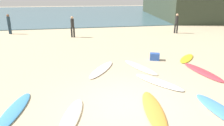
{
  "coord_description": "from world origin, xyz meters",
  "views": [
    {
      "loc": [
        -1.75,
        -5.69,
        3.36
      ],
      "look_at": [
        0.13,
        3.37,
        0.3
      ],
      "focal_mm": 33.32,
      "sensor_mm": 36.0,
      "label": 1
    }
  ],
  "objects": [
    {
      "name": "ground_plane",
      "position": [
        0.0,
        0.0,
        0.0
      ],
      "size": [
        120.0,
        120.0,
        0.0
      ],
      "primitive_type": "plane",
      "color": "#C6B28E"
    },
    {
      "name": "surfboard_6",
      "position": [
        4.47,
        4.11,
        0.03
      ],
      "size": [
        1.73,
        1.79,
        0.07
      ],
      "primitive_type": "ellipsoid",
      "rotation": [
        0.0,
        0.0,
        2.38
      ],
      "color": "yellow",
      "rests_on": "ground_plane"
    },
    {
      "name": "surfboard_4",
      "position": [
        -1.84,
        -0.43,
        0.04
      ],
      "size": [
        1.04,
        2.17,
        0.07
      ],
      "primitive_type": "ellipsoid",
      "rotation": [
        0.0,
        0.0,
        2.87
      ],
      "color": "beige",
      "rests_on": "ground_plane"
    },
    {
      "name": "beachgoer_near",
      "position": [
        7.77,
        11.58,
        0.97
      ],
      "size": [
        0.39,
        0.39,
        1.74
      ],
      "rotation": [
        0.0,
        0.0,
        2.49
      ],
      "color": "black",
      "rests_on": "ground_plane"
    },
    {
      "name": "surfboard_3",
      "position": [
        4.05,
        2.08,
        0.04
      ],
      "size": [
        0.76,
        2.58,
        0.08
      ],
      "primitive_type": "ellipsoid",
      "rotation": [
        0.0,
        0.0,
        3.22
      ],
      "color": "#D44252",
      "rests_on": "ground_plane"
    },
    {
      "name": "beachgoer_far",
      "position": [
        -1.44,
        11.54,
        0.95
      ],
      "size": [
        0.35,
        0.35,
        1.71
      ],
      "rotation": [
        0.0,
        0.0,
        2.86
      ],
      "color": "black",
      "rests_on": "ground_plane"
    },
    {
      "name": "beach_cooler",
      "position": [
        2.67,
        4.3,
        0.19
      ],
      "size": [
        0.59,
        0.51,
        0.37
      ],
      "primitive_type": "cube",
      "rotation": [
        0.0,
        0.0,
        5.9
      ],
      "color": "#2D56B2",
      "rests_on": "ground_plane"
    },
    {
      "name": "surfboard_1",
      "position": [
        0.61,
        -0.55,
        0.04
      ],
      "size": [
        0.99,
        2.51,
        0.08
      ],
      "primitive_type": "ellipsoid",
      "rotation": [
        0.0,
        0.0,
        -0.18
      ],
      "color": "orange",
      "rests_on": "ground_plane"
    },
    {
      "name": "beachgoer_mid",
      "position": [
        -6.88,
        14.18,
        0.97
      ],
      "size": [
        0.4,
        0.4,
        1.73
      ],
      "rotation": [
        0.0,
        0.0,
        5.56
      ],
      "color": "#1E3342",
      "rests_on": "ground_plane"
    },
    {
      "name": "surfboard_7",
      "position": [
        1.61,
        1.4,
        0.04
      ],
      "size": [
        1.64,
        2.25,
        0.09
      ],
      "primitive_type": "ellipsoid",
      "rotation": [
        0.0,
        0.0,
        0.53
      ],
      "color": "white",
      "rests_on": "ground_plane"
    },
    {
      "name": "surfboard_0",
      "position": [
        2.57,
        -1.04,
        0.04
      ],
      "size": [
        0.69,
        2.3,
        0.09
      ],
      "primitive_type": "ellipsoid",
      "rotation": [
        0.0,
        0.0,
        0.04
      ],
      "color": "#4C94E2",
      "rests_on": "ground_plane"
    },
    {
      "name": "surfboard_8",
      "position": [
        -3.53,
        0.25,
        0.04
      ],
      "size": [
        0.92,
        2.41,
        0.08
      ],
      "primitive_type": "ellipsoid",
      "rotation": [
        0.0,
        0.0,
        -0.18
      ],
      "color": "#4493D2",
      "rests_on": "ground_plane"
    },
    {
      "name": "surfboard_5",
      "position": [
        1.49,
        3.27,
        0.03
      ],
      "size": [
        1.31,
        2.55,
        0.07
      ],
      "primitive_type": "ellipsoid",
      "rotation": [
        0.0,
        0.0,
        0.31
      ],
      "color": "silver",
      "rests_on": "ground_plane"
    },
    {
      "name": "ocean_water",
      "position": [
        0.0,
        36.15,
        0.04
      ],
      "size": [
        120.0,
        40.0,
        0.08
      ],
      "primitive_type": "cube",
      "color": "#426675",
      "rests_on": "ground_plane"
    },
    {
      "name": "surfboard_2",
      "position": [
        -0.37,
        3.33,
        0.04
      ],
      "size": [
        1.74,
        2.38,
        0.07
      ],
      "primitive_type": "ellipsoid",
      "rotation": [
        0.0,
        0.0,
        2.59
      ],
      "color": "white",
      "rests_on": "ground_plane"
    }
  ]
}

